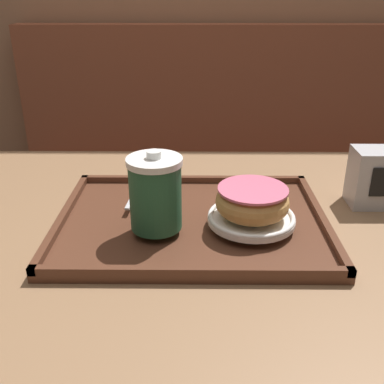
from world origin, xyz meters
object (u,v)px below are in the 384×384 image
coffee_cup_front (155,193)px  napkin_dispenser (383,178)px  spoon (141,181)px  donut_chocolate_glazed (252,201)px

coffee_cup_front → napkin_dispenser: coffee_cup_front is taller
napkin_dispenser → coffee_cup_front: bearing=-161.9°
coffee_cup_front → spoon: (-0.05, 0.17, -0.06)m
napkin_dispenser → donut_chocolate_glazed: bearing=-155.6°
coffee_cup_front → napkin_dispenser: bearing=18.1°
donut_chocolate_glazed → napkin_dispenser: napkin_dispenser is taller
donut_chocolate_glazed → napkin_dispenser: bearing=24.4°
spoon → coffee_cup_front: bearing=-160.2°
napkin_dispenser → spoon: bearing=174.9°
coffee_cup_front → donut_chocolate_glazed: (0.15, 0.02, -0.02)m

